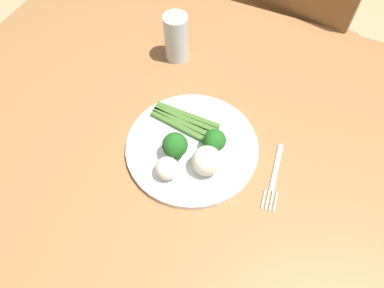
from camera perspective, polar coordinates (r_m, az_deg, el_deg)
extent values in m
cube|color=tan|center=(1.49, -1.22, -15.09)|extent=(6.00, 6.00, 0.02)
cube|color=olive|center=(0.83, -2.13, 0.42)|extent=(1.29, 1.05, 0.04)
cylinder|color=olive|center=(1.59, -13.96, 13.29)|extent=(0.07, 0.07, 0.70)
cube|color=olive|center=(1.49, 15.76, 15.17)|extent=(0.46, 0.46, 0.02)
cube|color=olive|center=(1.22, 14.30, 17.88)|extent=(0.38, 0.09, 0.40)
cylinder|color=olive|center=(1.75, 21.31, 9.91)|extent=(0.04, 0.04, 0.45)
cylinder|color=olive|center=(1.80, 11.42, 14.84)|extent=(0.04, 0.04, 0.45)
cylinder|color=olive|center=(1.52, 16.68, 2.43)|extent=(0.04, 0.04, 0.45)
cylinder|color=olive|center=(1.58, 5.66, 8.18)|extent=(0.04, 0.04, 0.45)
cylinder|color=white|center=(0.79, 0.00, -0.49)|extent=(0.29, 0.29, 0.01)
cube|color=#3D6626|center=(0.80, -1.77, 2.60)|extent=(0.16, 0.03, 0.01)
cube|color=#3D6626|center=(0.80, -1.26, 3.21)|extent=(0.16, 0.03, 0.01)
cube|color=#3D6626|center=(0.81, -0.84, 3.85)|extent=(0.16, 0.02, 0.01)
cube|color=#3D6626|center=(0.82, -0.46, 4.50)|extent=(0.16, 0.01, 0.01)
cylinder|color=#4C7F2B|center=(0.76, -2.68, -1.39)|extent=(0.02, 0.02, 0.02)
sphere|color=#1E5B1C|center=(0.73, -2.77, -0.17)|extent=(0.05, 0.05, 0.05)
cylinder|color=#4C7F2B|center=(0.77, 3.60, -0.49)|extent=(0.02, 0.02, 0.02)
sphere|color=#1E5B1C|center=(0.75, 3.71, 0.60)|extent=(0.05, 0.05, 0.05)
sphere|color=silver|center=(0.72, 2.41, -2.73)|extent=(0.06, 0.06, 0.06)
sphere|color=white|center=(0.72, -4.06, -3.97)|extent=(0.05, 0.05, 0.05)
cube|color=silver|center=(0.79, 13.48, -3.67)|extent=(0.02, 0.12, 0.00)
cube|color=silver|center=(0.75, 11.49, -8.75)|extent=(0.01, 0.05, 0.00)
cube|color=silver|center=(0.75, 12.09, -8.90)|extent=(0.01, 0.05, 0.00)
cube|color=silver|center=(0.75, 12.69, -9.04)|extent=(0.01, 0.05, 0.00)
cube|color=silver|center=(0.75, 13.29, -9.19)|extent=(0.01, 0.05, 0.00)
cylinder|color=silver|center=(0.94, -2.58, 16.80)|extent=(0.06, 0.06, 0.13)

